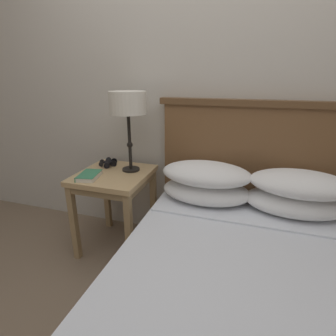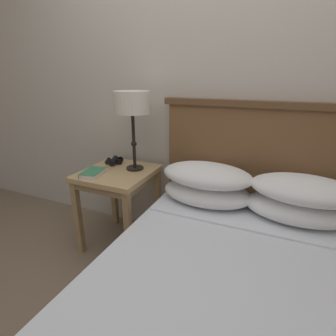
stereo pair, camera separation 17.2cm
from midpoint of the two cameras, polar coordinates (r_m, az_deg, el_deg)
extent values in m
cube|color=beige|center=(1.97, 12.04, 19.12)|extent=(8.00, 0.06, 2.60)
cube|color=tan|center=(1.99, -8.49, -1.13)|extent=(0.51, 0.54, 0.04)
cube|color=#917650|center=(2.00, -8.43, -2.28)|extent=(0.48, 0.50, 0.05)
cube|color=#A4865B|center=(2.07, -16.73, -10.46)|extent=(0.04, 0.04, 0.59)
cube|color=#A4865B|center=(1.85, -5.95, -13.60)|extent=(0.04, 0.04, 0.59)
cube|color=#A4865B|center=(2.40, -9.65, -5.58)|extent=(0.04, 0.04, 0.59)
cube|color=#A4865B|center=(2.21, 0.00, -7.59)|extent=(0.04, 0.04, 0.59)
cube|color=silver|center=(1.35, 16.87, -25.87)|extent=(1.22, 1.68, 0.24)
cube|color=white|center=(1.71, 19.70, -10.28)|extent=(1.20, 0.28, 0.01)
cube|color=brown|center=(2.00, 20.79, -3.78)|extent=(1.31, 0.06, 1.10)
cube|color=brown|center=(1.86, 22.94, 12.66)|extent=(1.37, 0.10, 0.04)
ellipsoid|color=white|center=(1.81, 11.13, -5.34)|extent=(0.60, 0.36, 0.15)
ellipsoid|color=white|center=(1.80, 28.76, -7.77)|extent=(0.60, 0.36, 0.15)
ellipsoid|color=white|center=(1.76, 11.23, -1.55)|extent=(0.60, 0.36, 0.15)
ellipsoid|color=white|center=(1.75, 30.08, -4.11)|extent=(0.60, 0.36, 0.15)
cylinder|color=black|center=(2.00, -4.78, -0.04)|extent=(0.13, 0.13, 0.01)
cylinder|color=black|center=(1.94, -4.96, 5.81)|extent=(0.02, 0.02, 0.41)
sphere|color=black|center=(1.95, -4.94, 5.23)|extent=(0.04, 0.04, 0.04)
cylinder|color=silver|center=(1.90, -5.21, 14.06)|extent=(0.26, 0.26, 0.15)
cube|color=silver|center=(1.93, -13.56, -1.11)|extent=(0.15, 0.21, 0.03)
cube|color=#337F56|center=(1.92, -13.60, -0.65)|extent=(0.16, 0.21, 0.00)
cube|color=#337F56|center=(1.95, -15.17, -0.96)|extent=(0.04, 0.19, 0.03)
cylinder|color=black|center=(2.12, -9.62, 1.25)|extent=(0.08, 0.10, 0.04)
cylinder|color=black|center=(2.11, -8.34, 1.26)|extent=(0.05, 0.03, 0.05)
cylinder|color=black|center=(2.12, -10.88, 1.24)|extent=(0.04, 0.03, 0.04)
cylinder|color=black|center=(2.18, -9.36, 1.78)|extent=(0.08, 0.10, 0.04)
cylinder|color=black|center=(2.17, -8.12, 1.79)|extent=(0.05, 0.03, 0.05)
cylinder|color=black|center=(2.18, -10.59, 1.77)|extent=(0.04, 0.03, 0.04)
cube|color=black|center=(2.14, -9.50, 1.72)|extent=(0.07, 0.06, 0.01)
cylinder|color=black|center=(2.14, -9.51, 1.83)|extent=(0.02, 0.02, 0.02)
camera|label=1|loc=(0.09, -87.14, 1.02)|focal=28.00mm
camera|label=2|loc=(0.09, 92.86, -1.02)|focal=28.00mm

